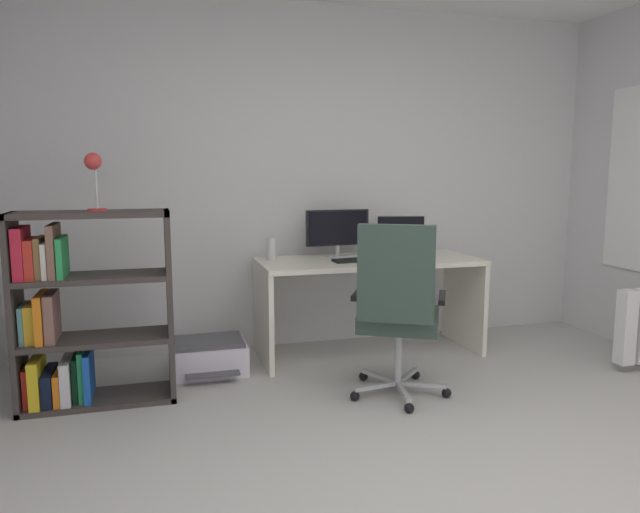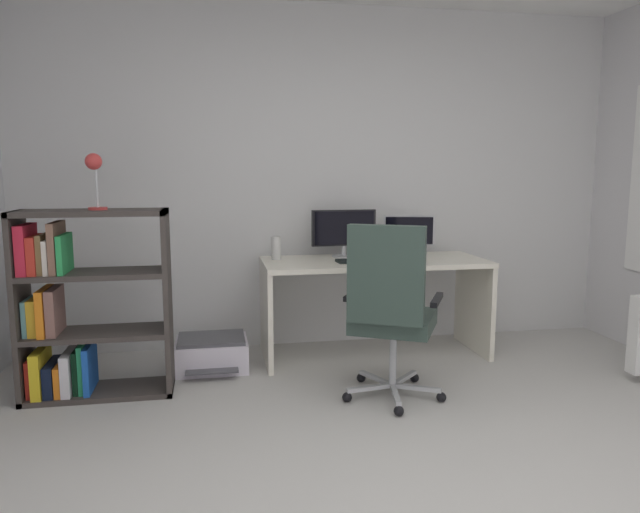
{
  "view_description": "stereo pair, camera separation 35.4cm",
  "coord_description": "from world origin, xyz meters",
  "px_view_note": "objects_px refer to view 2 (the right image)",
  "views": [
    {
      "loc": [
        -1.24,
        -1.93,
        1.39
      ],
      "look_at": [
        -0.18,
        1.86,
        0.81
      ],
      "focal_mm": 33.04,
      "sensor_mm": 36.0,
      "label": 1
    },
    {
      "loc": [
        -0.89,
        -2.01,
        1.39
      ],
      "look_at": [
        -0.18,
        1.86,
        0.81
      ],
      "focal_mm": 33.04,
      "sensor_mm": 36.0,
      "label": 2
    }
  ],
  "objects_px": {
    "desk": "(374,284)",
    "desktop_speaker": "(276,248)",
    "monitor_secondary": "(409,233)",
    "keyboard": "(360,261)",
    "monitor_main": "(344,230)",
    "printer": "(212,353)",
    "computer_mouse": "(397,259)",
    "bookshelf": "(76,311)",
    "desk_lamp": "(94,170)",
    "office_chair": "(391,307)"
  },
  "relations": [
    {
      "from": "desk",
      "to": "desktop_speaker",
      "type": "relative_size",
      "value": 9.71
    },
    {
      "from": "monitor_secondary",
      "to": "keyboard",
      "type": "xyz_separation_m",
      "value": [
        -0.46,
        -0.27,
        -0.16
      ]
    },
    {
      "from": "monitor_main",
      "to": "printer",
      "type": "distance_m",
      "value": 1.34
    },
    {
      "from": "monitor_main",
      "to": "computer_mouse",
      "type": "bearing_deg",
      "value": -39.76
    },
    {
      "from": "desktop_speaker",
      "to": "bookshelf",
      "type": "height_order",
      "value": "bookshelf"
    },
    {
      "from": "bookshelf",
      "to": "desk_lamp",
      "type": "relative_size",
      "value": 3.43
    },
    {
      "from": "monitor_secondary",
      "to": "office_chair",
      "type": "bearing_deg",
      "value": -113.76
    },
    {
      "from": "desk",
      "to": "monitor_secondary",
      "type": "distance_m",
      "value": 0.52
    },
    {
      "from": "monitor_main",
      "to": "desk_lamp",
      "type": "relative_size",
      "value": 1.49
    },
    {
      "from": "computer_mouse",
      "to": "desk_lamp",
      "type": "height_order",
      "value": "desk_lamp"
    },
    {
      "from": "desk_lamp",
      "to": "printer",
      "type": "distance_m",
      "value": 1.48
    },
    {
      "from": "desk_lamp",
      "to": "desktop_speaker",
      "type": "bearing_deg",
      "value": 27.24
    },
    {
      "from": "monitor_secondary",
      "to": "desk_lamp",
      "type": "distance_m",
      "value": 2.33
    },
    {
      "from": "desk",
      "to": "monitor_main",
      "type": "relative_size",
      "value": 3.3
    },
    {
      "from": "desktop_speaker",
      "to": "desk",
      "type": "bearing_deg",
      "value": -10.68
    },
    {
      "from": "desk",
      "to": "monitor_secondary",
      "type": "relative_size",
      "value": 4.24
    },
    {
      "from": "desktop_speaker",
      "to": "bookshelf",
      "type": "relative_size",
      "value": 0.15
    },
    {
      "from": "monitor_main",
      "to": "monitor_secondary",
      "type": "relative_size",
      "value": 1.28
    },
    {
      "from": "desk",
      "to": "printer",
      "type": "bearing_deg",
      "value": -175.33
    },
    {
      "from": "computer_mouse",
      "to": "desktop_speaker",
      "type": "height_order",
      "value": "desktop_speaker"
    },
    {
      "from": "desktop_speaker",
      "to": "office_chair",
      "type": "xyz_separation_m",
      "value": [
        0.56,
        -1.05,
        -0.23
      ]
    },
    {
      "from": "monitor_secondary",
      "to": "printer",
      "type": "xyz_separation_m",
      "value": [
        -1.53,
        -0.28,
        -0.79
      ]
    },
    {
      "from": "desk",
      "to": "desktop_speaker",
      "type": "height_order",
      "value": "desktop_speaker"
    },
    {
      "from": "monitor_main",
      "to": "bookshelf",
      "type": "height_order",
      "value": "bookshelf"
    },
    {
      "from": "monitor_secondary",
      "to": "bookshelf",
      "type": "bearing_deg",
      "value": -164.81
    },
    {
      "from": "monitor_secondary",
      "to": "office_chair",
      "type": "xyz_separation_m",
      "value": [
        -0.48,
        -1.1,
        -0.32
      ]
    },
    {
      "from": "desktop_speaker",
      "to": "printer",
      "type": "bearing_deg",
      "value": -154.49
    },
    {
      "from": "monitor_main",
      "to": "bookshelf",
      "type": "xyz_separation_m",
      "value": [
        -1.82,
        -0.63,
        -0.4
      ]
    },
    {
      "from": "keyboard",
      "to": "printer",
      "type": "height_order",
      "value": "keyboard"
    },
    {
      "from": "computer_mouse",
      "to": "desk",
      "type": "bearing_deg",
      "value": 129.32
    },
    {
      "from": "desktop_speaker",
      "to": "desk_lamp",
      "type": "bearing_deg",
      "value": -152.76
    },
    {
      "from": "desktop_speaker",
      "to": "keyboard",
      "type": "bearing_deg",
      "value": -21.03
    },
    {
      "from": "desktop_speaker",
      "to": "desk_lamp",
      "type": "distance_m",
      "value": 1.41
    },
    {
      "from": "monitor_main",
      "to": "desk_lamp",
      "type": "bearing_deg",
      "value": -159.13
    },
    {
      "from": "monitor_main",
      "to": "bookshelf",
      "type": "bearing_deg",
      "value": -160.76
    },
    {
      "from": "desktop_speaker",
      "to": "bookshelf",
      "type": "distance_m",
      "value": 1.45
    },
    {
      "from": "keyboard",
      "to": "desktop_speaker",
      "type": "relative_size",
      "value": 2.0
    },
    {
      "from": "computer_mouse",
      "to": "desktop_speaker",
      "type": "xyz_separation_m",
      "value": [
        -0.86,
        0.23,
        0.07
      ]
    },
    {
      "from": "monitor_main",
      "to": "computer_mouse",
      "type": "xyz_separation_m",
      "value": [
        0.34,
        -0.28,
        -0.19
      ]
    },
    {
      "from": "monitor_main",
      "to": "computer_mouse",
      "type": "distance_m",
      "value": 0.48
    },
    {
      "from": "desk",
      "to": "desk_lamp",
      "type": "bearing_deg",
      "value": -166.29
    },
    {
      "from": "keyboard",
      "to": "desktop_speaker",
      "type": "bearing_deg",
      "value": 154.39
    },
    {
      "from": "keyboard",
      "to": "bookshelf",
      "type": "distance_m",
      "value": 1.92
    },
    {
      "from": "office_chair",
      "to": "bookshelf",
      "type": "bearing_deg",
      "value": 165.96
    },
    {
      "from": "desk_lamp",
      "to": "office_chair",
      "type": "bearing_deg",
      "value": -15.18
    },
    {
      "from": "office_chair",
      "to": "printer",
      "type": "xyz_separation_m",
      "value": [
        -1.05,
        0.82,
        -0.47
      ]
    },
    {
      "from": "office_chair",
      "to": "desk_lamp",
      "type": "xyz_separation_m",
      "value": [
        -1.7,
        0.46,
        0.8
      ]
    },
    {
      "from": "desktop_speaker",
      "to": "monitor_main",
      "type": "bearing_deg",
      "value": 5.18
    },
    {
      "from": "keyboard",
      "to": "desktop_speaker",
      "type": "xyz_separation_m",
      "value": [
        -0.58,
        0.22,
        0.07
      ]
    },
    {
      "from": "monitor_secondary",
      "to": "desktop_speaker",
      "type": "height_order",
      "value": "monitor_secondary"
    }
  ]
}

